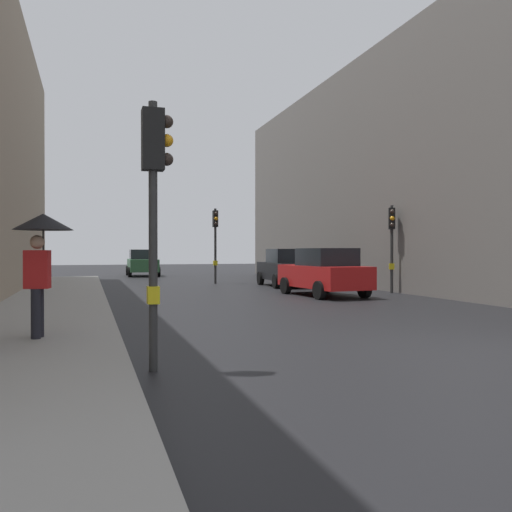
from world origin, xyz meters
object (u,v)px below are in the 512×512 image
at_px(car_red_sedan, 324,272).
at_px(car_green_estate, 142,263).
at_px(car_dark_suv, 287,268).
at_px(pedestrian_with_umbrella, 41,240).
at_px(traffic_light_far_median, 215,232).
at_px(traffic_light_near_left, 155,186).
at_px(traffic_light_mid_street, 392,233).

bearing_deg(car_red_sedan, car_green_estate, 105.00).
relative_size(car_dark_suv, car_green_estate, 1.01).
distance_m(car_red_sedan, pedestrian_with_umbrella, 12.25).
xyz_separation_m(traffic_light_far_median, pedestrian_with_umbrella, (-6.94, -16.67, -0.79)).
relative_size(traffic_light_far_median, car_red_sedan, 0.88).
bearing_deg(traffic_light_near_left, traffic_light_far_median, 74.52).
xyz_separation_m(traffic_light_mid_street, car_dark_suv, (-2.52, 5.03, -1.51)).
distance_m(traffic_light_mid_street, car_red_sedan, 3.49).
bearing_deg(pedestrian_with_umbrella, car_red_sedan, 42.02).
distance_m(traffic_light_mid_street, pedestrian_with_umbrella, 14.94).
height_order(traffic_light_far_median, car_dark_suv, traffic_light_far_median).
xyz_separation_m(traffic_light_near_left, car_green_estate, (2.56, 28.80, -1.68)).
bearing_deg(traffic_light_mid_street, pedestrian_with_umbrella, -144.75).
bearing_deg(traffic_light_near_left, car_green_estate, 84.91).
height_order(traffic_light_far_median, pedestrian_with_umbrella, traffic_light_far_median).
distance_m(car_dark_suv, car_red_sedan, 5.50).
xyz_separation_m(traffic_light_near_left, car_red_sedan, (7.43, 10.63, -1.68)).
height_order(traffic_light_near_left, car_green_estate, traffic_light_near_left).
xyz_separation_m(traffic_light_near_left, car_dark_suv, (8.02, 16.10, -1.68)).
height_order(traffic_light_near_left, traffic_light_mid_street, traffic_light_near_left).
height_order(traffic_light_far_median, car_red_sedan, traffic_light_far_median).
relative_size(traffic_light_mid_street, car_dark_suv, 0.81).
distance_m(traffic_light_mid_street, car_green_estate, 19.50).
height_order(traffic_light_far_median, traffic_light_near_left, traffic_light_far_median).
xyz_separation_m(traffic_light_mid_street, car_red_sedan, (-3.11, -0.44, -1.51)).
distance_m(traffic_light_far_median, traffic_light_mid_street, 9.62).
bearing_deg(traffic_light_near_left, traffic_light_mid_street, 46.39).
height_order(car_dark_suv, pedestrian_with_umbrella, pedestrian_with_umbrella).
distance_m(traffic_light_near_left, traffic_light_mid_street, 15.29).
distance_m(car_green_estate, pedestrian_with_umbrella, 26.69).
xyz_separation_m(traffic_light_far_median, car_red_sedan, (2.13, -8.49, -1.76)).
distance_m(traffic_light_far_median, car_green_estate, 10.20).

